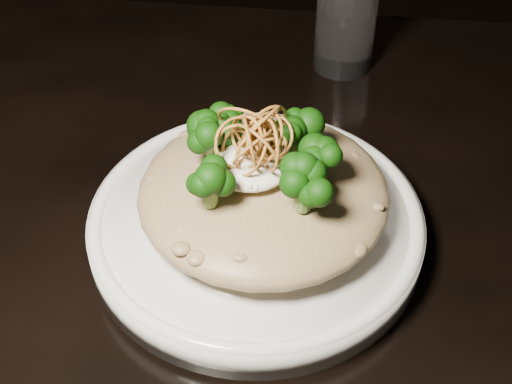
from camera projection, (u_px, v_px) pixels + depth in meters
The scene contains 7 objects.
table at pixel (314, 305), 0.67m from camera, with size 1.10×0.80×0.75m.
plate at pixel (256, 226), 0.61m from camera, with size 0.28×0.28×0.03m, color white.
risotto at pixel (263, 192), 0.58m from camera, with size 0.21×0.21×0.05m, color brown.
broccoli at pixel (262, 153), 0.55m from camera, with size 0.13×0.13×0.05m, color black, non-canonical shape.
cheese at pixel (250, 164), 0.56m from camera, with size 0.06×0.06×0.02m, color white.
shallots at pixel (255, 135), 0.55m from camera, with size 0.05×0.05×0.03m, color brown, non-canonical shape.
drinking_glass at pixel (346, 20), 0.77m from camera, with size 0.07×0.07×0.12m, color white.
Camera 1 is at (-0.01, -0.42, 1.20)m, focal length 50.00 mm.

